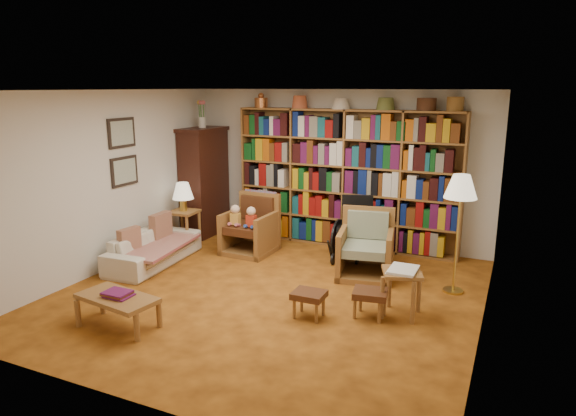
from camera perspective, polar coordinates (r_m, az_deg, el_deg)
The scene contains 23 objects.
floor at distance 6.54m, azimuth -2.09°, elevation -9.51°, with size 5.00×5.00×0.00m, color #B2651B.
ceiling at distance 6.03m, azimuth -2.29°, elevation 12.95°, with size 5.00×5.00×0.00m, color white.
wall_back at distance 8.44m, azimuth 5.47°, elevation 4.49°, with size 5.00×5.00×0.00m, color silver.
wall_front at distance 4.17m, azimuth -17.87°, elevation -5.36°, with size 5.00×5.00×0.00m, color silver.
wall_left at distance 7.61m, azimuth -19.29°, elevation 2.82°, with size 5.00×5.00×0.00m, color silver.
wall_right at distance 5.54m, azimuth 21.60°, elevation -1.07°, with size 5.00×5.00×0.00m, color silver.
bookshelf at distance 8.23m, azimuth 6.38°, elevation 3.68°, with size 3.60×0.30×2.42m.
curio_cabinet at distance 9.04m, azimuth -9.29°, elevation 3.06°, with size 0.50×0.95×2.40m.
framed_pictures at distance 7.75m, azimuth -17.86°, elevation 5.93°, with size 0.03×0.52×0.97m.
sofa at distance 7.78m, azimuth -14.69°, elevation -4.31°, with size 0.64×1.64×0.48m, color beige.
sofa_throw at distance 7.73m, azimuth -14.43°, elevation -3.93°, with size 0.74×1.38×0.04m, color #C8B492.
cushion_left at distance 8.06m, azimuth -13.94°, elevation -2.09°, with size 0.13×0.41×0.41m, color maroon.
cushion_right at distance 7.55m, azimuth -17.22°, elevation -3.35°, with size 0.11×0.35×0.35m, color maroon.
side_table_lamp at distance 8.47m, azimuth -11.46°, elevation -1.28°, with size 0.45×0.45×0.59m.
table_lamp at distance 8.37m, azimuth -11.61°, elevation 1.78°, with size 0.34×0.34×0.46m.
armchair_leather at distance 8.09m, azimuth -3.97°, elevation -2.21°, with size 0.74×0.79×0.92m.
armchair_sage at distance 7.16m, azimuth 8.81°, elevation -4.66°, with size 0.86×0.88×0.91m.
wheelchair at distance 7.75m, azimuth 7.33°, elevation -2.53°, with size 0.59×0.77×0.96m.
floor_lamp at distance 6.57m, azimuth 18.63°, elevation 1.75°, with size 0.40×0.40×1.51m.
side_table_papers at distance 5.95m, azimuth 12.52°, elevation -7.71°, with size 0.53×0.53×0.56m.
footstool_a at distance 5.84m, azimuth 2.34°, elevation -9.79°, with size 0.36×0.30×0.30m.
footstool_b at distance 5.90m, azimuth 9.11°, elevation -9.57°, with size 0.42×0.38×0.32m.
coffee_table at distance 5.88m, azimuth -18.43°, elevation -9.69°, with size 0.95×0.58×0.41m.
Camera 1 is at (2.71, -5.39, 2.54)m, focal length 32.00 mm.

